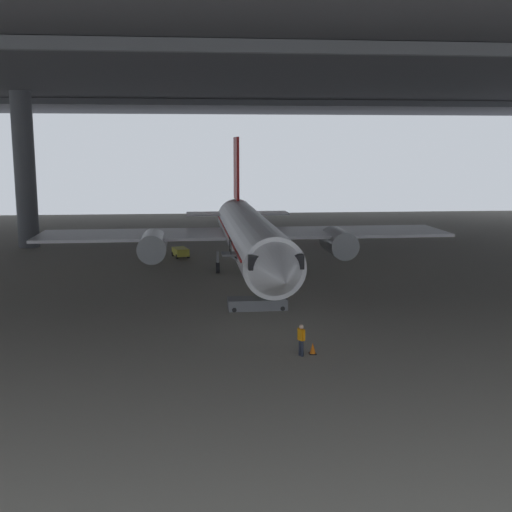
{
  "coord_description": "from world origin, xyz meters",
  "views": [
    {
      "loc": [
        -3.66,
        -45.93,
        10.23
      ],
      "look_at": [
        0.42,
        -1.24,
        2.55
      ],
      "focal_mm": 43.89,
      "sensor_mm": 36.0,
      "label": 1
    }
  ],
  "objects_px": {
    "crew_worker_near_nose": "(301,338)",
    "baggage_tug": "(180,252)",
    "airplane_main": "(249,235)",
    "traffic_cone_orange": "(313,349)",
    "crew_worker_by_stairs": "(258,286)",
    "boarding_stairs": "(256,298)"
  },
  "relations": [
    {
      "from": "boarding_stairs",
      "to": "traffic_cone_orange",
      "type": "xyz_separation_m",
      "value": [
        2.01,
        -9.33,
        -0.44
      ]
    },
    {
      "from": "crew_worker_by_stairs",
      "to": "traffic_cone_orange",
      "type": "height_order",
      "value": "crew_worker_by_stairs"
    },
    {
      "from": "crew_worker_by_stairs",
      "to": "baggage_tug",
      "type": "relative_size",
      "value": 0.71
    },
    {
      "from": "airplane_main",
      "to": "traffic_cone_orange",
      "type": "height_order",
      "value": "airplane_main"
    },
    {
      "from": "boarding_stairs",
      "to": "crew_worker_near_nose",
      "type": "xyz_separation_m",
      "value": [
        1.38,
        -9.56,
        0.19
      ]
    },
    {
      "from": "boarding_stairs",
      "to": "crew_worker_by_stairs",
      "type": "distance_m",
      "value": 2.43
    },
    {
      "from": "crew_worker_by_stairs",
      "to": "boarding_stairs",
      "type": "bearing_deg",
      "value": -98.53
    },
    {
      "from": "boarding_stairs",
      "to": "baggage_tug",
      "type": "relative_size",
      "value": 1.9
    },
    {
      "from": "crew_worker_near_nose",
      "to": "baggage_tug",
      "type": "xyz_separation_m",
      "value": [
        -6.82,
        29.78,
        -0.4
      ]
    },
    {
      "from": "crew_worker_by_stairs",
      "to": "traffic_cone_orange",
      "type": "bearing_deg",
      "value": -82.0
    },
    {
      "from": "crew_worker_near_nose",
      "to": "baggage_tug",
      "type": "height_order",
      "value": "crew_worker_near_nose"
    },
    {
      "from": "traffic_cone_orange",
      "to": "crew_worker_by_stairs",
      "type": "bearing_deg",
      "value": 98.0
    },
    {
      "from": "airplane_main",
      "to": "traffic_cone_orange",
      "type": "xyz_separation_m",
      "value": [
        1.63,
        -19.43,
        -3.15
      ]
    },
    {
      "from": "crew_worker_near_nose",
      "to": "baggage_tug",
      "type": "distance_m",
      "value": 30.55
    },
    {
      "from": "airplane_main",
      "to": "boarding_stairs",
      "type": "bearing_deg",
      "value": -92.13
    },
    {
      "from": "boarding_stairs",
      "to": "airplane_main",
      "type": "bearing_deg",
      "value": 87.87
    },
    {
      "from": "traffic_cone_orange",
      "to": "baggage_tug",
      "type": "distance_m",
      "value": 30.48
    },
    {
      "from": "airplane_main",
      "to": "crew_worker_near_nose",
      "type": "height_order",
      "value": "airplane_main"
    },
    {
      "from": "crew_worker_near_nose",
      "to": "crew_worker_by_stairs",
      "type": "xyz_separation_m",
      "value": [
        -1.02,
        11.95,
        0.07
      ]
    },
    {
      "from": "airplane_main",
      "to": "baggage_tug",
      "type": "height_order",
      "value": "airplane_main"
    },
    {
      "from": "baggage_tug",
      "to": "crew_worker_by_stairs",
      "type": "bearing_deg",
      "value": -71.97
    },
    {
      "from": "baggage_tug",
      "to": "airplane_main",
      "type": "bearing_deg",
      "value": -60.1
    }
  ]
}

